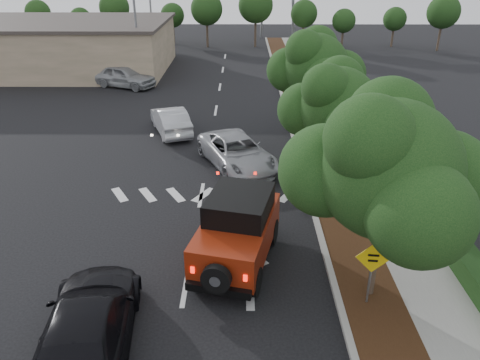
{
  "coord_description": "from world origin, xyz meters",
  "views": [
    {
      "loc": [
        1.75,
        -11.7,
        9.3
      ],
      "look_at": [
        1.67,
        3.0,
        2.17
      ],
      "focal_mm": 35.0,
      "sensor_mm": 36.0,
      "label": 1
    }
  ],
  "objects_px": {
    "red_jeep": "(239,228)",
    "speed_hump_sign": "(372,265)",
    "silver_suv_ahead": "(237,152)",
    "black_suv_oncoming": "(88,326)"
  },
  "relations": [
    {
      "from": "silver_suv_ahead",
      "to": "black_suv_oncoming",
      "type": "bearing_deg",
      "value": -131.22
    },
    {
      "from": "red_jeep",
      "to": "black_suv_oncoming",
      "type": "distance_m",
      "value": 5.58
    },
    {
      "from": "black_suv_oncoming",
      "to": "speed_hump_sign",
      "type": "bearing_deg",
      "value": -172.77
    },
    {
      "from": "silver_suv_ahead",
      "to": "speed_hump_sign",
      "type": "distance_m",
      "value": 10.69
    },
    {
      "from": "speed_hump_sign",
      "to": "silver_suv_ahead",
      "type": "bearing_deg",
      "value": 117.45
    },
    {
      "from": "silver_suv_ahead",
      "to": "speed_hump_sign",
      "type": "height_order",
      "value": "speed_hump_sign"
    },
    {
      "from": "black_suv_oncoming",
      "to": "speed_hump_sign",
      "type": "xyz_separation_m",
      "value": [
        7.55,
        1.75,
        0.63
      ]
    },
    {
      "from": "red_jeep",
      "to": "black_suv_oncoming",
      "type": "xyz_separation_m",
      "value": [
        -3.79,
        -4.08,
        -0.41
      ]
    },
    {
      "from": "silver_suv_ahead",
      "to": "black_suv_oncoming",
      "type": "height_order",
      "value": "black_suv_oncoming"
    },
    {
      "from": "red_jeep",
      "to": "speed_hump_sign",
      "type": "bearing_deg",
      "value": -17.99
    }
  ]
}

